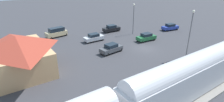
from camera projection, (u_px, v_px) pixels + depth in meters
ground_plane at (145, 48)px, 36.51m from camera, size 200.00×200.00×0.00m
railway_track at (214, 78)px, 25.86m from camera, size 4.80×70.00×0.30m
platform at (189, 67)px, 28.87m from camera, size 3.20×46.00×0.30m
station_building at (19, 54)px, 26.86m from camera, size 11.65×8.62×5.55m
pedestrian_on_platform at (165, 68)px, 26.23m from camera, size 0.36×0.36×1.71m
sedan_blue at (170, 27)px, 48.44m from camera, size 2.59×4.75×1.74m
sedan_charcoal at (111, 48)px, 34.28m from camera, size 2.32×4.68×1.74m
sedan_green at (146, 37)px, 40.49m from camera, size 2.17×4.63×1.74m
sedan_black at (111, 28)px, 47.13m from camera, size 1.97×4.55×1.74m
sedan_silver at (94, 37)px, 40.25m from camera, size 1.88×4.52×1.74m
suv_tan at (56, 32)px, 43.01m from camera, size 2.49×5.09×2.22m
light_pole_near_platform at (191, 29)px, 30.74m from camera, size 0.44×0.44×8.38m
light_pole_lot_center at (134, 15)px, 43.74m from camera, size 0.44×0.44×7.39m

